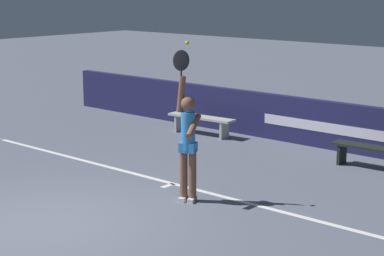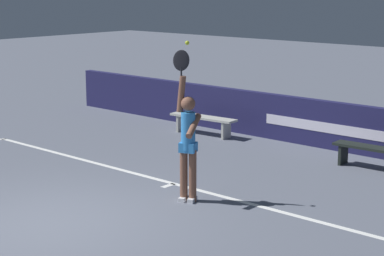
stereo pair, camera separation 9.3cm
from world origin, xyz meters
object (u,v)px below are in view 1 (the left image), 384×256
Objects in this scene: courtside_bench_near at (366,151)px; courtside_bench_far at (201,120)px; tennis_player at (188,139)px; tennis_ball at (187,43)px.

courtside_bench_far is at bearing 177.98° from courtside_bench_near.
courtside_bench_near is 4.34m from courtside_bench_far.
tennis_player is 5.07m from courtside_bench_far.
courtside_bench_far is at bearing 127.71° from tennis_ball.
courtside_bench_near is (1.27, 3.82, -2.28)m from tennis_ball.
courtside_bench_far is (-3.07, 3.97, -2.26)m from tennis_ball.
tennis_ball is 0.04× the size of courtside_bench_far.
tennis_ball is 5.50m from courtside_bench_far.
tennis_ball is 0.05× the size of courtside_bench_near.
courtside_bench_near is 0.77× the size of courtside_bench_far.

